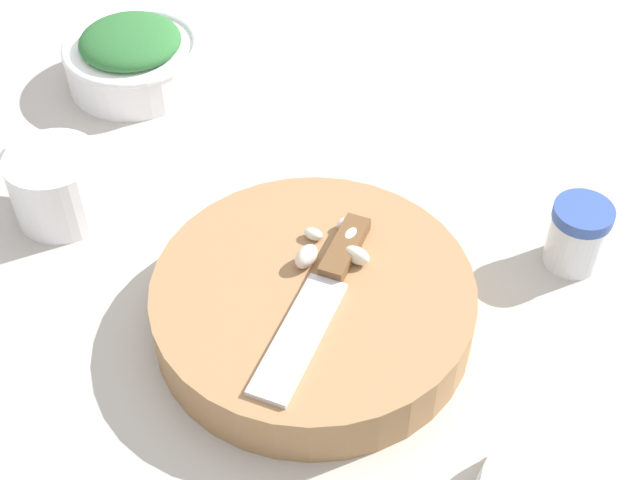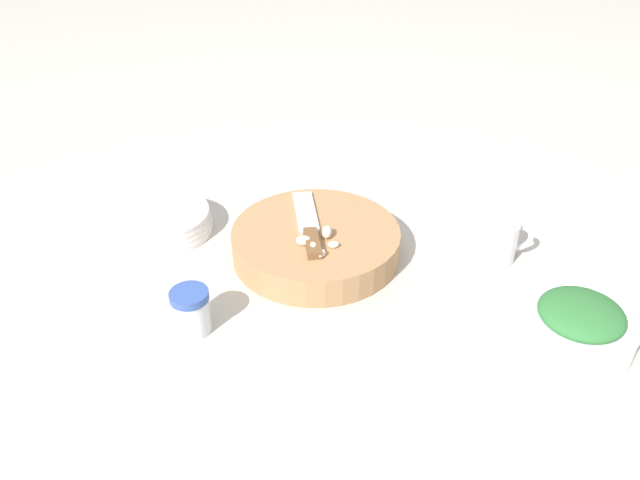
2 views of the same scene
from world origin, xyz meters
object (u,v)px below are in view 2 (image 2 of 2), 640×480
(garlic_cloves, at_px, (318,241))
(plate_stack, at_px, (163,222))
(spice_jar, at_px, (191,311))
(cutting_board, at_px, (316,243))
(chef_knife, at_px, (309,226))
(herb_bowl, at_px, (578,325))
(coffee_mug, at_px, (490,238))

(garlic_cloves, height_order, plate_stack, garlic_cloves)
(garlic_cloves, distance_m, spice_jar, 0.23)
(cutting_board, bearing_deg, plate_stack, -21.10)
(spice_jar, height_order, plate_stack, spice_jar)
(garlic_cloves, bearing_deg, chef_knife, -77.47)
(chef_knife, relative_size, herb_bowl, 1.31)
(plate_stack, bearing_deg, spice_jar, 104.88)
(cutting_board, distance_m, spice_jar, 0.25)
(herb_bowl, relative_size, spice_jar, 2.33)
(chef_knife, bearing_deg, herb_bowl, -37.91)
(herb_bowl, distance_m, coffee_mug, 0.23)
(chef_knife, distance_m, coffee_mug, 0.30)
(chef_knife, bearing_deg, coffee_mug, -8.56)
(herb_bowl, bearing_deg, plate_stack, -30.40)
(garlic_cloves, relative_size, plate_stack, 0.44)
(herb_bowl, bearing_deg, garlic_cloves, -31.64)
(chef_knife, distance_m, herb_bowl, 0.43)
(chef_knife, distance_m, garlic_cloves, 0.05)
(coffee_mug, bearing_deg, chef_knife, -7.07)
(chef_knife, xyz_separation_m, plate_stack, (0.25, -0.10, -0.03))
(garlic_cloves, distance_m, herb_bowl, 0.40)
(cutting_board, xyz_separation_m, chef_knife, (0.01, -0.01, 0.03))
(herb_bowl, distance_m, spice_jar, 0.54)
(chef_knife, height_order, spice_jar, spice_jar)
(cutting_board, bearing_deg, chef_knife, -29.21)
(garlic_cloves, xyz_separation_m, coffee_mug, (-0.29, -0.01, -0.02))
(chef_knife, xyz_separation_m, spice_jar, (0.18, 0.17, -0.02))
(cutting_board, height_order, coffee_mug, coffee_mug)
(herb_bowl, xyz_separation_m, plate_stack, (0.60, -0.35, -0.02))
(garlic_cloves, height_order, spice_jar, garlic_cloves)
(spice_jar, bearing_deg, chef_knife, -136.19)
(coffee_mug, bearing_deg, cutting_board, -6.11)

